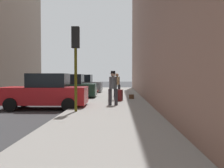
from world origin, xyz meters
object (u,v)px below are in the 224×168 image
(traffic_light, at_px, (76,50))
(pedestrian_in_tan_coat, at_px, (117,83))
(parked_red_hatchback, at_px, (46,92))
(fire_hydrant, at_px, (96,90))
(rolling_suitcase, at_px, (119,95))
(pedestrian_with_fedora, at_px, (113,84))
(duffel_bag, at_px, (131,97))
(pedestrian_with_beanie, at_px, (113,86))
(parked_gray_coupe, at_px, (80,85))
(parked_dark_green_sedan, at_px, (67,87))

(traffic_light, bearing_deg, pedestrian_in_tan_coat, 78.30)
(parked_red_hatchback, bearing_deg, fire_hydrant, 76.82)
(fire_hydrant, bearing_deg, rolling_suitcase, -69.25)
(pedestrian_with_fedora, relative_size, duffel_bag, 4.04)
(pedestrian_with_beanie, bearing_deg, fire_hydrant, 102.41)
(pedestrian_with_beanie, bearing_deg, rolling_suitcase, 81.41)
(traffic_light, relative_size, duffel_bag, 8.18)
(parked_red_hatchback, distance_m, parked_gray_coupe, 10.81)
(fire_hydrant, xyz_separation_m, pedestrian_with_fedora, (1.50, -4.29, 0.64))
(rolling_suitcase, bearing_deg, pedestrian_with_fedora, 119.07)
(rolling_suitcase, bearing_deg, fire_hydrant, 110.75)
(parked_dark_green_sedan, distance_m, parked_gray_coupe, 5.60)
(pedestrian_with_fedora, distance_m, rolling_suitcase, 1.06)
(parked_dark_green_sedan, height_order, traffic_light, traffic_light)
(pedestrian_with_fedora, bearing_deg, traffic_light, -105.45)
(pedestrian_with_fedora, height_order, rolling_suitcase, pedestrian_with_fedora)
(parked_gray_coupe, relative_size, pedestrian_in_tan_coat, 2.48)
(traffic_light, bearing_deg, pedestrian_with_beanie, 56.97)
(parked_red_hatchback, height_order, traffic_light, traffic_light)
(parked_red_hatchback, distance_m, pedestrian_with_fedora, 4.75)
(parked_gray_coupe, bearing_deg, pedestrian_with_fedora, -65.95)
(parked_red_hatchback, relative_size, traffic_light, 1.18)
(parked_red_hatchback, xyz_separation_m, duffel_bag, (4.51, 4.21, -0.56))
(parked_gray_coupe, xyz_separation_m, traffic_light, (1.85, -12.63, 1.91))
(pedestrian_with_fedora, distance_m, duffel_bag, 1.68)
(parked_red_hatchback, bearing_deg, rolling_suitcase, 35.83)
(parked_red_hatchback, height_order, duffel_bag, parked_red_hatchback)
(parked_gray_coupe, bearing_deg, rolling_suitcase, -65.48)
(parked_red_hatchback, relative_size, fire_hydrant, 6.02)
(parked_red_hatchback, xyz_separation_m, fire_hydrant, (1.80, 7.70, -0.35))
(traffic_light, height_order, rolling_suitcase, traffic_light)
(traffic_light, distance_m, pedestrian_with_beanie, 3.24)
(fire_hydrant, distance_m, pedestrian_with_fedora, 4.59)
(fire_hydrant, distance_m, pedestrian_in_tan_coat, 2.32)
(parked_gray_coupe, distance_m, rolling_suitcase, 8.94)
(parked_red_hatchback, xyz_separation_m, parked_gray_coupe, (0.00, 10.81, 0.00))
(parked_dark_green_sedan, relative_size, traffic_light, 1.17)
(pedestrian_with_fedora, xyz_separation_m, rolling_suitcase, (0.41, -0.73, -0.65))
(parked_gray_coupe, bearing_deg, duffel_bag, -55.65)
(parked_dark_green_sedan, xyz_separation_m, rolling_suitcase, (3.71, -2.53, -0.36))
(fire_hydrant, distance_m, rolling_suitcase, 5.37)
(duffel_bag, bearing_deg, pedestrian_with_fedora, -146.44)
(fire_hydrant, bearing_deg, parked_red_hatchback, -103.18)
(fire_hydrant, relative_size, pedestrian_with_fedora, 0.40)
(pedestrian_with_beanie, height_order, rolling_suitcase, pedestrian_with_beanie)
(parked_gray_coupe, distance_m, duffel_bag, 8.01)
(parked_red_hatchback, height_order, pedestrian_with_beanie, pedestrian_with_beanie)
(parked_red_hatchback, height_order, parked_gray_coupe, same)
(parked_gray_coupe, height_order, pedestrian_with_beanie, pedestrian_with_beanie)
(pedestrian_with_beanie, bearing_deg, traffic_light, -123.03)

